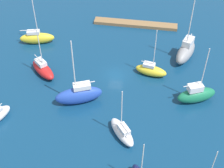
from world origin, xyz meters
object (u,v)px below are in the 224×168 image
object	(u,v)px
pier_dock	(135,24)
sailboat_yellow_west_end	(37,38)
sailboat_gray_by_breakwater	(186,51)
sailboat_yellow_mid_basin	(151,70)
sailboat_red_lone_north	(43,69)
sailboat_white_along_channel	(122,132)
sailboat_green_east_end	(196,94)
sailboat_blue_far_south	(79,95)

from	to	relation	value
pier_dock	sailboat_yellow_west_end	bearing A→B (deg)	27.84
sailboat_gray_by_breakwater	sailboat_yellow_mid_basin	distance (m)	8.84
sailboat_red_lone_north	sailboat_white_along_channel	world-z (taller)	sailboat_red_lone_north
sailboat_white_along_channel	sailboat_red_lone_north	bearing A→B (deg)	16.18
sailboat_yellow_west_end	sailboat_gray_by_breakwater	world-z (taller)	sailboat_gray_by_breakwater
pier_dock	sailboat_white_along_channel	xyz separation A→B (m)	(-1.50, 32.12, 0.69)
pier_dock	sailboat_green_east_end	world-z (taller)	sailboat_green_east_end
sailboat_blue_far_south	sailboat_white_along_channel	world-z (taller)	sailboat_blue_far_south
sailboat_red_lone_north	sailboat_yellow_mid_basin	xyz separation A→B (m)	(-19.80, -3.02, -0.07)
pier_dock	sailboat_white_along_channel	bearing A→B (deg)	92.67
pier_dock	sailboat_blue_far_south	xyz separation A→B (m)	(6.69, 25.97, 1.34)
pier_dock	sailboat_red_lone_north	distance (m)	24.94
sailboat_blue_far_south	sailboat_red_lone_north	bearing A→B (deg)	-58.97
pier_dock	sailboat_gray_by_breakwater	size ratio (longest dim) A/B	1.42
sailboat_red_lone_north	sailboat_blue_far_south	bearing A→B (deg)	5.84
sailboat_blue_far_south	sailboat_green_east_end	xyz separation A→B (m)	(-19.42, -3.53, -0.24)
sailboat_yellow_mid_basin	sailboat_blue_far_south	bearing A→B (deg)	-130.16
sailboat_blue_far_south	sailboat_white_along_channel	xyz separation A→B (m)	(-8.19, 6.14, -0.65)
sailboat_gray_by_breakwater	sailboat_blue_far_south	world-z (taller)	sailboat_gray_by_breakwater
sailboat_yellow_west_end	sailboat_blue_far_south	size ratio (longest dim) A/B	0.84
sailboat_white_along_channel	sailboat_yellow_mid_basin	distance (m)	15.64
pier_dock	sailboat_yellow_mid_basin	distance (m)	17.48
sailboat_blue_far_south	sailboat_yellow_west_end	bearing A→B (deg)	-73.40
sailboat_yellow_west_end	sailboat_yellow_mid_basin	xyz separation A→B (m)	(-24.27, 6.48, -0.23)
sailboat_yellow_west_end	sailboat_red_lone_north	distance (m)	10.51
sailboat_yellow_west_end	sailboat_blue_far_south	distance (m)	20.26
sailboat_green_east_end	sailboat_yellow_mid_basin	size ratio (longest dim) A/B	1.11
pier_dock	sailboat_green_east_end	size ratio (longest dim) A/B	1.73
sailboat_gray_by_breakwater	sailboat_white_along_channel	distance (m)	23.50
sailboat_white_along_channel	sailboat_yellow_west_end	bearing A→B (deg)	6.71
sailboat_white_along_channel	sailboat_yellow_mid_basin	size ratio (longest dim) A/B	0.93
pier_dock	sailboat_gray_by_breakwater	xyz separation A→B (m)	(-11.01, 10.64, 1.37)
sailboat_red_lone_north	sailboat_yellow_mid_basin	bearing A→B (deg)	50.65
pier_dock	sailboat_gray_by_breakwater	bearing A→B (deg)	135.96
pier_dock	sailboat_gray_by_breakwater	world-z (taller)	sailboat_gray_by_breakwater
sailboat_yellow_west_end	sailboat_red_lone_north	bearing A→B (deg)	-78.71
sailboat_yellow_west_end	sailboat_red_lone_north	size ratio (longest dim) A/B	1.06
sailboat_red_lone_north	sailboat_yellow_mid_basin	world-z (taller)	sailboat_red_lone_north
sailboat_yellow_west_end	sailboat_white_along_channel	xyz separation A→B (m)	(-21.06, 21.79, -0.26)
sailboat_yellow_mid_basin	sailboat_red_lone_north	bearing A→B (deg)	-160.27
sailboat_green_east_end	sailboat_red_lone_north	bearing A→B (deg)	150.78
sailboat_green_east_end	sailboat_white_along_channel	world-z (taller)	sailboat_green_east_end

